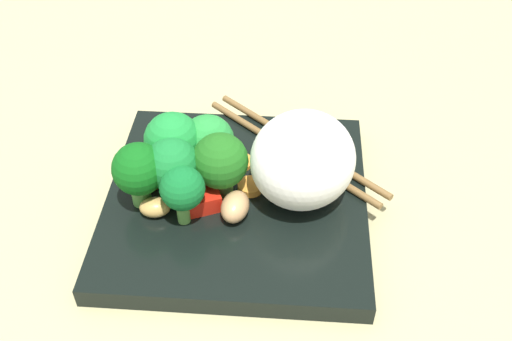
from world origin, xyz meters
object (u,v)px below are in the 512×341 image
rice_mound (303,157)px  broccoli_floret_2 (208,141)px  square_plate (237,201)px  chopstick_pair (295,147)px  carrot_slice_5 (250,187)px

rice_mound → broccoli_floret_2: size_ratio=1.55×
square_plate → chopstick_pair: size_ratio=1.35×
carrot_slice_5 → broccoli_floret_2: bearing=-123.9°
square_plate → rice_mound: (-0.32, 5.84, 5.24)cm
broccoli_floret_2 → carrot_slice_5: broccoli_floret_2 is taller
rice_mound → chopstick_pair: bearing=-176.8°
broccoli_floret_2 → chopstick_pair: broccoli_floret_2 is taller
rice_mound → broccoli_floret_2: bearing=-108.7°
carrot_slice_5 → rice_mound: bearing=86.9°
square_plate → carrot_slice_5: 1.90cm
square_plate → chopstick_pair: bearing=139.0°
carrot_slice_5 → chopstick_pair: 7.17cm
rice_mound → carrot_slice_5: (-0.25, -4.61, -3.91)cm
chopstick_pair → rice_mound: bearing=136.5°
square_plate → chopstick_pair: 8.49cm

